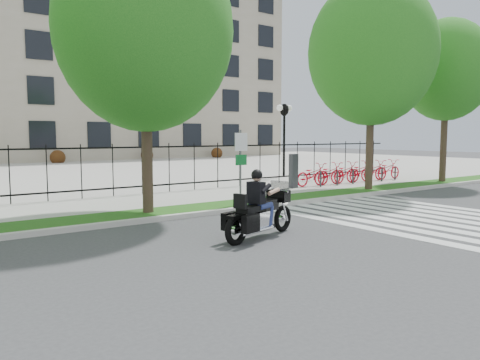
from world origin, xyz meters
TOP-DOWN VIEW (x-y plane):
  - ground at (0.00, 0.00)m, footprint 120.00×120.00m
  - curb at (0.00, 4.10)m, footprint 60.00×0.20m
  - grass_verge at (0.00, 4.95)m, footprint 60.00×1.50m
  - sidewalk at (0.00, 7.45)m, footprint 60.00×3.50m
  - plaza at (0.00, 25.00)m, footprint 80.00×34.00m
  - crosswalk_stripes at (4.83, 0.00)m, footprint 5.70×8.00m
  - iron_fence at (0.00, 9.20)m, footprint 30.00×0.06m
  - lamp_post_right at (10.00, 12.00)m, footprint 1.06×0.70m
  - street_tree_1 at (-1.76, 4.95)m, footprint 5.22×5.22m
  - street_tree_2 at (8.64, 4.95)m, footprint 5.38×5.38m
  - street_tree_3 at (14.45, 4.95)m, footprint 4.38×4.38m
  - bike_share_station at (10.18, 7.20)m, footprint 7.87×0.89m
  - sign_pole_regulatory at (1.46, 4.58)m, footprint 0.50×0.09m
  - motorcycle_rider at (-0.84, 0.67)m, footprint 2.55×1.14m

SIDE VIEW (x-z plane):
  - ground at x=0.00m, z-range 0.00..0.00m
  - crosswalk_stripes at x=4.83m, z-range 0.00..0.01m
  - plaza at x=0.00m, z-range 0.00..0.10m
  - curb at x=0.00m, z-range 0.00..0.15m
  - grass_verge at x=0.00m, z-range 0.00..0.15m
  - sidewalk at x=0.00m, z-range 0.00..0.15m
  - motorcycle_rider at x=-0.84m, z-range -0.34..1.68m
  - bike_share_station at x=10.18m, z-range -0.08..1.42m
  - iron_fence at x=0.00m, z-range 0.15..2.15m
  - sign_pole_regulatory at x=1.46m, z-range 0.49..2.99m
  - lamp_post_right at x=10.00m, z-range 1.08..5.33m
  - street_tree_1 at x=-1.76m, z-range 1.35..9.76m
  - street_tree_3 at x=14.45m, z-range 1.65..9.73m
  - street_tree_2 at x=8.64m, z-range 1.50..10.42m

